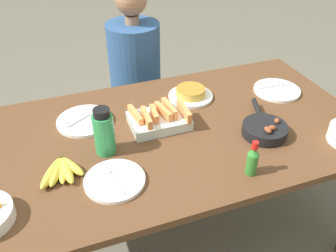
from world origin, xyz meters
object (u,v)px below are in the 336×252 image
Objects in this scene: skillet at (265,129)px; empty_plate_far_right at (277,90)px; banana_bunch at (61,170)px; frittata_plate_center at (191,94)px; water_bottle at (104,132)px; person_figure at (137,96)px; hot_sauce_bottle at (253,160)px; empty_plate_near_front at (115,180)px; empty_plate_far_left at (85,121)px; melon_tray at (159,119)px.

empty_plate_far_right is (0.28, 0.31, -0.02)m from skillet.
frittata_plate_center is at bearing 27.24° from banana_bunch.
skillet is 0.46m from frittata_plate_center.
water_bottle is (-0.52, -0.29, 0.08)m from frittata_plate_center.
empty_plate_far_right is at bearing -44.15° from person_figure.
empty_plate_far_right is 1.59× the size of hot_sauce_bottle.
empty_plate_near_front is (0.19, -0.12, -0.01)m from banana_bunch.
person_figure reaches higher than frittata_plate_center.
empty_plate_near_front and empty_plate_far_left have the same top height.
empty_plate_far_left is 0.82m from hot_sauce_bottle.
melon_tray reaches higher than frittata_plate_center.
empty_plate_far_left is at bearing -176.33° from frittata_plate_center.
empty_plate_far_left is 0.73m from person_figure.
banana_bunch is 0.90× the size of water_bottle.
water_bottle is at bearing -113.61° from person_figure.
empty_plate_far_left is at bearing 176.37° from empty_plate_far_right.
water_bottle is at bearing 99.17° from skillet.
water_bottle reaches higher than frittata_plate_center.
empty_plate_near_front is at bearing -109.78° from person_figure.
water_bottle reaches higher than empty_plate_far_left.
banana_bunch is 0.58× the size of skillet.
frittata_plate_center is at bearing 42.75° from empty_plate_near_front.
empty_plate_near_front is 0.19× the size of person_figure.
water_bottle is (0.01, 0.20, 0.09)m from empty_plate_near_front.
empty_plate_far_left is 1.07× the size of empty_plate_far_right.
water_bottle is at bearing -150.78° from frittata_plate_center.
empty_plate_near_front is at bearing -133.56° from melon_tray.
empty_plate_far_right is at bearing 47.59° from hot_sauce_bottle.
frittata_plate_center reaches higher than empty_plate_near_front.
frittata_plate_center reaches higher than empty_plate_far_right.
person_figure is at bearing 40.17° from skillet.
frittata_plate_center reaches higher than empty_plate_far_left.
empty_plate_far_left is (0.15, 0.33, -0.01)m from banana_bunch.
person_figure reaches higher than water_bottle.
empty_plate_far_left is (-0.04, 0.45, -0.00)m from empty_plate_near_front.
hot_sauce_bottle reaches higher than skillet.
empty_plate_far_left is at bearing 95.44° from empty_plate_near_front.
frittata_plate_center is 0.48m from empty_plate_far_right.
person_figure reaches higher than skillet.
melon_tray is 1.72× the size of hot_sauce_bottle.
person_figure reaches higher than melon_tray.
empty_plate_far_right is 1.16× the size of water_bottle.
empty_plate_near_front is (-0.53, -0.49, -0.01)m from frittata_plate_center.
hot_sauce_bottle is at bearing -45.95° from empty_plate_far_left.
empty_plate_far_right is (1.04, -0.07, 0.00)m from empty_plate_far_left.
frittata_plate_center is 1.09× the size of water_bottle.
hot_sauce_bottle is (-0.19, -0.21, 0.04)m from skillet.
water_bottle is (0.05, -0.25, 0.09)m from empty_plate_far_left.
skillet is 1.43× the size of frittata_plate_center.
person_figure reaches higher than empty_plate_near_front.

